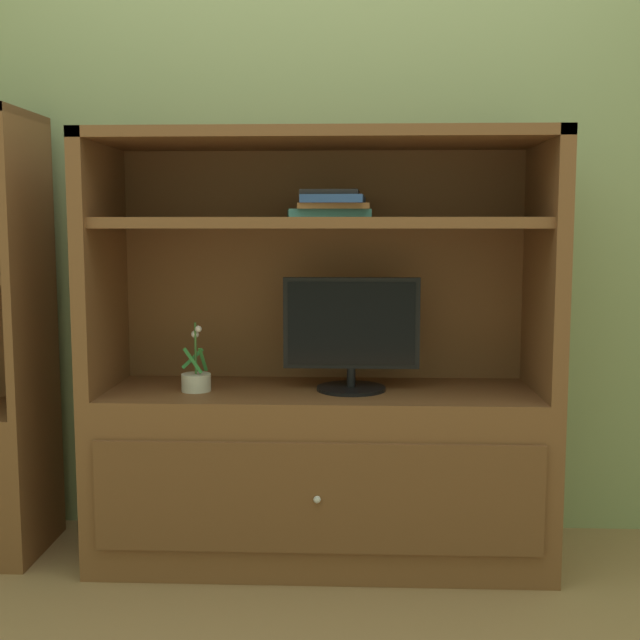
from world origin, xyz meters
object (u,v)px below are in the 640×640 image
at_px(potted_plant, 196,379).
at_px(magazine_stack, 331,205).
at_px(media_console, 321,424).
at_px(tv_monitor, 351,333).

bearing_deg(potted_plant, magazine_stack, 6.13).
distance_m(media_console, potted_plant, 0.46).
height_order(tv_monitor, magazine_stack, magazine_stack).
bearing_deg(tv_monitor, potted_plant, -176.16).
relative_size(tv_monitor, potted_plant, 1.97).
height_order(media_console, magazine_stack, media_console).
bearing_deg(potted_plant, tv_monitor, 3.84).
bearing_deg(magazine_stack, tv_monitor, -11.04).
height_order(tv_monitor, potted_plant, tv_monitor).
height_order(media_console, tv_monitor, media_console).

